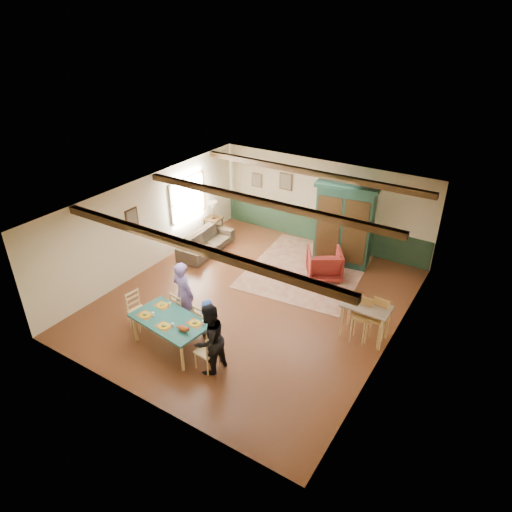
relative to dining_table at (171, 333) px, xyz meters
The scene contains 35 objects.
floor 2.57m from the dining_table, 76.58° to the left, with size 8.00×8.00×0.00m, color #4F2716.
wall_back 6.58m from the dining_table, 84.78° to the left, with size 7.00×0.02×2.70m, color beige.
wall_left 3.95m from the dining_table, 139.57° to the left, with size 0.02×8.00×2.70m, color beige.
wall_right 4.88m from the dining_table, 31.20° to the left, with size 0.02×8.00×2.70m, color beige.
ceiling 3.46m from the dining_table, 76.58° to the left, with size 7.00×8.00×0.02m, color silver.
wainscot_back 6.49m from the dining_table, 84.77° to the left, with size 6.95×0.03×0.90m, color #1C3422.
ceiling_beam_front 2.33m from the dining_table, 16.76° to the left, with size 6.95×0.16×0.16m, color black.
ceiling_beam_mid 3.70m from the dining_table, 78.39° to the left, with size 6.95×0.16×0.16m, color black.
ceiling_beam_back 5.95m from the dining_table, 83.84° to the left, with size 6.95×0.16×0.16m, color black.
window_left 5.21m from the dining_table, 124.57° to the left, with size 0.06×1.60×1.30m, color white, non-canonical shape.
picture_left_wall 3.71m from the dining_table, 146.88° to the left, with size 0.04×0.42×0.52m, color #7B745A, non-canonical shape.
picture_back_a 6.64m from the dining_table, 96.27° to the left, with size 0.45×0.04×0.55m, color #7B745A, non-canonical shape.
picture_back_b 6.82m from the dining_table, 105.67° to the left, with size 0.38×0.04×0.48m, color #7B745A, non-canonical shape.
dining_table is the anchor object (origin of this frame).
dining_chair_far_left 0.80m from the dining_table, 112.02° to the left, with size 0.41×0.43×0.92m, color tan, non-canonical shape.
dining_chair_far_right 0.80m from the dining_table, 53.92° to the left, with size 0.41×0.43×0.92m, color tan, non-canonical shape.
dining_chair_end_left 1.12m from the dining_table, behind, with size 0.41×0.43×0.92m, color tan, non-canonical shape.
dining_chair_end_right 1.12m from the dining_table, ahead, with size 0.41×0.43×0.92m, color tan, non-canonical shape.
person_man 0.98m from the dining_table, 109.53° to the left, with size 0.61×0.40×1.67m, color #7A63AA.
person_woman 1.28m from the dining_table, ahead, with size 0.77×0.60×1.59m, color black.
person_child 0.87m from the dining_table, 56.40° to the left, with size 0.47×0.31×0.97m, color #2947A4.
cat 0.70m from the dining_table, 17.34° to the right, with size 0.35×0.14×0.17m, color #BE4F21, non-canonical shape.
place_setting_near_left 0.72m from the dining_table, 162.59° to the right, with size 0.39×0.29×0.11m, color gold, non-canonical shape.
place_setting_near_center 0.49m from the dining_table, 75.23° to the right, with size 0.39×0.29×0.11m, color gold, non-canonical shape.
place_setting_far_left 0.72m from the dining_table, 148.53° to the left, with size 0.39×0.29×0.11m, color gold, non-canonical shape.
place_setting_far_right 0.72m from the dining_table, 17.41° to the left, with size 0.39×0.29×0.11m, color gold, non-canonical shape.
area_rug 4.76m from the dining_table, 77.36° to the left, with size 3.10×3.69×0.01m, color #C4B28E.
armoire 5.90m from the dining_table, 73.05° to the left, with size 1.74×0.70×2.46m, color #153629.
armchair 4.80m from the dining_table, 70.19° to the left, with size 0.91×0.94×0.85m, color #4F0F10.
sofa 4.54m from the dining_table, 117.94° to the left, with size 2.10×0.82×0.61m, color #3A3024.
end_table 5.64m from the dining_table, 117.31° to the left, with size 0.51×0.51×0.63m, color black, non-canonical shape.
table_lamp 5.67m from the dining_table, 117.31° to the left, with size 0.32×0.32×0.58m, color tan, non-canonical shape.
counter_table 4.35m from the dining_table, 36.04° to the left, with size 1.06×0.62×0.89m, color tan, non-canonical shape.
bar_stool_left 4.21m from the dining_table, 34.43° to the left, with size 0.39×0.43×1.09m, color #B98B48, non-canonical shape.
bar_stool_right 4.55m from the dining_table, 33.59° to the left, with size 0.39×0.42×1.09m, color #B98B48, non-canonical shape.
Camera 1 is at (5.27, -8.28, 6.72)m, focal length 32.00 mm.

